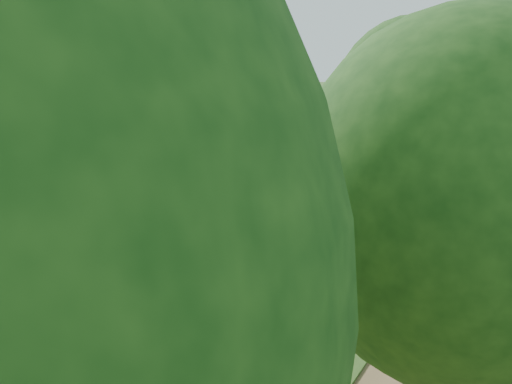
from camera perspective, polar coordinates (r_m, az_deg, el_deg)
The scene contains 10 objects.
trackbed at distance 71.15m, azimuth 19.62°, elevation 5.34°, with size 9.50×170.00×0.28m.
platform at distance 32.88m, azimuth -6.42°, elevation -3.11°, with size 6.40×68.00×0.38m, color #9E957F.
yellow_stripe at distance 31.33m, azimuth -2.15°, elevation -3.53°, with size 0.55×68.00×0.01m, color gold.
station_building at distance 48.29m, azimuth -5.58°, elevation 7.14°, with size 8.60×6.60×8.00m.
signal_gantry at distance 65.65m, azimuth 19.63°, elevation 8.86°, with size 8.40×0.38×6.20m.
trees_behind_platform at distance 39.12m, azimuth -9.86°, elevation 6.04°, with size 7.82×53.32×7.21m.
train at distance 80.68m, azimuth 19.49°, elevation 7.78°, with size 2.83×113.54×4.16m.
lamppost_far at distance 27.55m, azimuth -9.95°, elevation -1.64°, with size 0.47×0.47×4.72m.
signal_platform at distance 20.71m, azimuth -23.58°, elevation -3.71°, with size 0.34×0.27×5.80m.
signal_farside at distance 32.50m, azimuth 16.18°, elevation 3.39°, with size 0.36×0.29×6.58m.
Camera 1 is at (13.02, -9.61, 9.84)m, focal length 40.00 mm.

